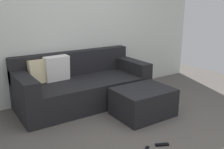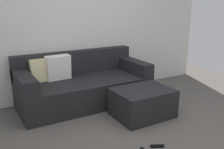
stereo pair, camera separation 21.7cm
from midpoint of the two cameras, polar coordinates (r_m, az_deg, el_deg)
The scene contains 5 objects.
ground_plane at distance 3.19m, azimuth 11.05°, elevation -15.40°, with size 7.01×7.01×0.00m, color #544F49.
wall_back at distance 4.56m, azimuth -6.13°, elevation 11.52°, with size 5.40×0.10×2.60m, color silver.
couch_sectional at distance 4.26m, azimuth -5.26°, elevation -2.39°, with size 2.15×0.96×0.84m.
ottoman at distance 3.81m, azimuth 8.53°, elevation -6.34°, with size 0.84×0.65×0.42m, color black.
remote_near_ottoman at distance 3.15m, azimuth 12.19°, elevation -15.59°, with size 0.16×0.04×0.02m, color black.
Camera 2 is at (-1.75, -2.08, 1.64)m, focal length 40.43 mm.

